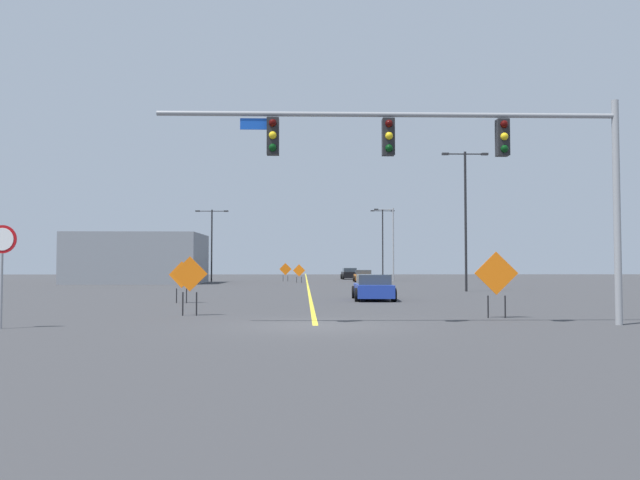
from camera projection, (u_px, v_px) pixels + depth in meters
The scene contains 17 objects.
ground at pixel (315, 326), 17.37m from camera, with size 201.85×201.85×0.00m, color #38383A.
road_centre_stripe at pixel (307, 280), 73.37m from camera, with size 0.16×112.14×0.01m.
traffic_signal_assembly at pixel (448, 151), 17.65m from camera, with size 13.20×0.44×6.44m.
stop_sign at pixel (2, 256), 16.61m from camera, with size 0.76×0.07×2.77m.
street_lamp_far_left at pixel (466, 210), 40.58m from camera, with size 3.04×0.24×9.16m.
street_lamp_mid_left at pixel (212, 239), 64.45m from camera, with size 3.40×0.24×7.50m.
street_lamp_mid_right at pixel (392, 240), 67.31m from camera, with size 2.15×0.24×7.94m.
street_lamp_near_right at pixel (383, 239), 76.31m from camera, with size 2.95×0.24×8.58m.
construction_sign_right_shoulder at pixel (299, 271), 61.07m from camera, with size 1.21×0.18×1.81m.
construction_sign_left_shoulder at pixel (182, 277), 27.94m from camera, with size 1.19×0.22×1.87m.
construction_sign_median_near at pixel (496, 276), 19.96m from camera, with size 1.39×0.15×2.13m.
construction_sign_left_lane at pixel (190, 278), 20.90m from camera, with size 1.19×0.06×2.00m.
construction_sign_right_lane at pixel (285, 270), 66.66m from camera, with size 1.31×0.05×1.96m.
car_blue_approaching at pixel (373, 288), 30.38m from camera, with size 2.05×4.30×1.25m.
car_orange_near at pixel (363, 276), 64.03m from camera, with size 2.04×4.25×1.23m.
car_black_mid at pixel (349, 274), 76.31m from camera, with size 2.00×4.14×1.39m.
roadside_building_west at pixel (138, 259), 59.04m from camera, with size 11.98×8.79×4.70m.
Camera 1 is at (-0.32, -17.45, 1.68)m, focal length 34.87 mm.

